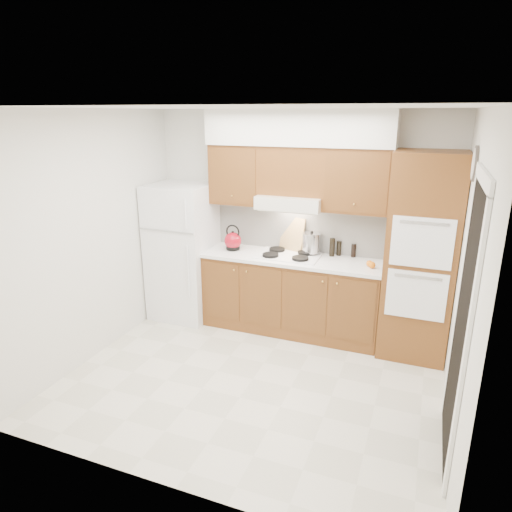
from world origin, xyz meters
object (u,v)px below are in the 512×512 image
Objects in this scene: fridge at (183,252)px; kettle at (233,241)px; stock_pot at (311,243)px; oven_cabinet at (420,257)px.

kettle is (0.67, 0.06, 0.20)m from fridge.
kettle is 0.94× the size of stock_pot.
oven_cabinet is 10.45× the size of kettle.
oven_cabinet is at bearing -25.70° from kettle.
stock_pot is (0.94, 0.17, 0.03)m from kettle.
stock_pot reaches higher than kettle.
fridge is 0.78× the size of oven_cabinet.
oven_cabinet is at bearing -8.87° from stock_pot.
fridge is at bearing -171.99° from stock_pot.
kettle is 0.96m from stock_pot.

